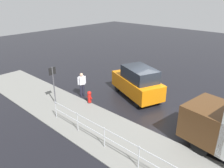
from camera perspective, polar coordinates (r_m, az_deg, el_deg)
name	(u,v)px	position (r m, az deg, el deg)	size (l,w,h in m)	color
ground_plane	(152,103)	(13.87, 10.41, -4.85)	(60.00, 60.00, 0.00)	black
kerb_strip	(105,132)	(10.99, -1.77, -12.36)	(24.00, 3.20, 0.04)	slate
moving_hatchback	(137,82)	(14.11, 6.66, 0.46)	(4.25, 3.04, 2.06)	orange
fire_hydrant	(89,97)	(13.52, -5.92, -3.45)	(0.42, 0.31, 0.80)	red
pedestrian	(82,83)	(14.25, -7.89, 0.32)	(0.34, 0.55, 1.62)	silver
metal_railing	(104,134)	(9.63, -2.00, -12.94)	(7.33, 0.04, 1.05)	#B7BABF
sign_post	(53,80)	(13.30, -15.09, 0.95)	(0.07, 0.44, 2.40)	#4C4C51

